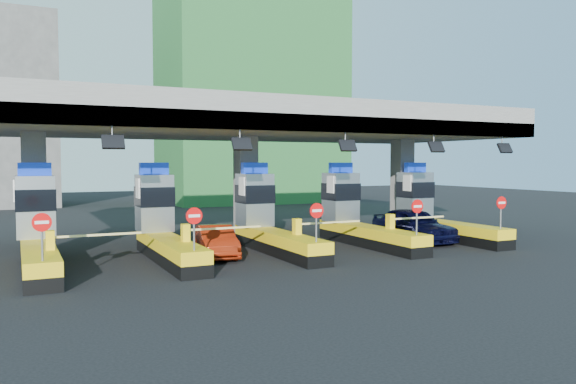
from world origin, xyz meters
name	(u,v)px	position (x,y,z in m)	size (l,w,h in m)	color
ground	(269,250)	(0.00, 0.00, 0.00)	(120.00, 120.00, 0.00)	black
toll_canopy	(246,124)	(0.00, 2.87, 6.13)	(28.00, 12.09, 7.00)	slate
toll_lane_far_left	(37,232)	(-10.00, 0.28, 1.40)	(4.43, 8.00, 4.16)	black
toll_lane_left	(162,226)	(-5.00, 0.28, 1.40)	(4.43, 8.00, 4.16)	black
toll_lane_center	(267,221)	(0.00, 0.28, 1.40)	(4.43, 8.00, 4.16)	black
toll_lane_right	(356,216)	(5.00, 0.28, 1.40)	(4.43, 8.00, 4.16)	black
toll_lane_far_right	(432,212)	(10.00, 0.28, 1.40)	(4.43, 8.00, 4.16)	black
bg_building_scaffold	(250,70)	(12.00, 32.00, 14.00)	(18.00, 12.00, 28.00)	#1E5926
van	(413,225)	(7.97, -0.65, 0.89)	(2.10, 5.23, 1.78)	black
red_car	(216,241)	(-2.86, -0.64, 0.69)	(1.47, 4.20, 1.38)	maroon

